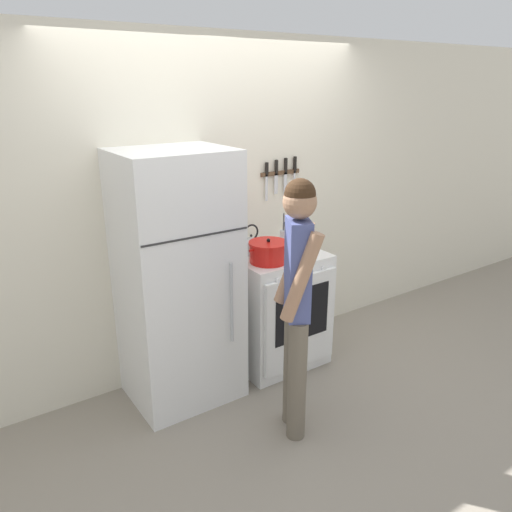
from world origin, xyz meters
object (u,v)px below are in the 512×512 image
refrigerator (178,280)px  tea_kettle (251,244)px  dutch_oven_pot (268,252)px  person (297,296)px  utensil_jar (285,237)px  stove_range (277,308)px

refrigerator → tea_kettle: 0.71m
dutch_oven_pot → person: (-0.26, -0.66, -0.05)m
tea_kettle → utensil_jar: 0.33m
dutch_oven_pot → stove_range: bearing=30.8°
refrigerator → utensil_jar: (1.02, 0.13, 0.11)m
utensil_jar → person: person is taller
dutch_oven_pot → person: size_ratio=0.20×
utensil_jar → dutch_oven_pot: bearing=-143.6°
stove_range → utensil_jar: (0.18, 0.16, 0.53)m
stove_range → dutch_oven_pot: (-0.16, -0.10, 0.54)m
dutch_oven_pot → tea_kettle: (0.01, 0.25, -0.01)m
refrigerator → dutch_oven_pot: size_ratio=5.40×
tea_kettle → utensil_jar: bearing=1.0°
refrigerator → dutch_oven_pot: bearing=-10.0°
tea_kettle → refrigerator: bearing=-169.7°
stove_range → dutch_oven_pot: bearing=-149.2°
dutch_oven_pot → refrigerator: bearing=170.0°
refrigerator → tea_kettle: (0.69, 0.13, 0.11)m
tea_kettle → stove_range: bearing=-45.2°
dutch_oven_pot → utensil_jar: (0.34, 0.25, -0.01)m
dutch_oven_pot → utensil_jar: 0.42m
dutch_oven_pot → person: person is taller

